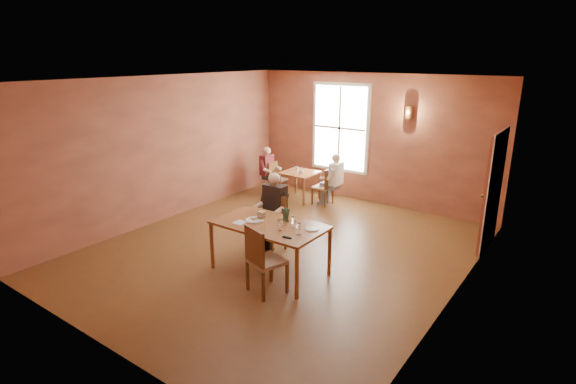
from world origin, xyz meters
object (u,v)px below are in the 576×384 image
Objects in this scene: chair_empty at (267,259)px; chair_diner_maroon at (278,179)px; chair_diner_white at (323,186)px; diner_white at (324,180)px; chair_diner_main at (270,225)px; main_table at (270,248)px; second_table at (300,186)px; diner_main at (269,216)px; diner_maroon at (277,172)px.

chair_empty is 1.28× the size of chair_diner_maroon.
chair_diner_white is 1.30m from chair_diner_maroon.
diner_white reaches higher than chair_diner_white.
chair_diner_main is 0.94× the size of chair_empty.
chair_diner_main is 1.47m from chair_empty.
main_table is 3.85m from second_table.
diner_maroon is (-1.93, 2.81, -0.09)m from diner_main.
chair_diner_white reaches higher than main_table.
diner_maroon reaches higher than main_table.
chair_diner_main is 0.17m from diner_main.
diner_main reaches higher than chair_diner_maroon.
diner_main is (-0.50, 0.62, 0.25)m from main_table.
diner_main is 3.09m from second_table.
chair_empty is at bearing -159.69° from chair_diner_white.
diner_main is 1.72× the size of second_table.
diner_main is 1.46m from chair_empty.
second_table is 0.65× the size of diner_white.
second_table is 0.94× the size of chair_diner_maroon.
main_table is 2.00× the size of chair_diner_white.
diner_white is 1.45× the size of chair_diner_maroon.
chair_diner_maroon is (-1.30, 0.00, -0.03)m from chair_diner_white.
diner_main is 3.40m from chair_diner_maroon.
diner_white is 1.03× the size of diner_maroon.
chair_diner_white is (-0.60, 2.81, -0.22)m from diner_main.
chair_diner_white is 1.34m from diner_maroon.
diner_maroon is at bearing 90.00° from chair_diner_white.
second_table is (-2.12, 3.96, -0.18)m from chair_empty.
chair_diner_white is at bearing 90.00° from chair_diner_maroon.
chair_diner_main reaches higher than chair_diner_maroon.
diner_main is 2.88m from chair_diner_white.
chair_empty is at bearing 35.20° from diner_maroon.
chair_diner_white is at bearing 90.00° from diner_white.
diner_white reaches higher than second_table.
diner_maroon is at bearing 143.00° from chair_empty.
chair_diner_maroon reaches higher than second_table.
chair_diner_maroon is (-1.90, 2.81, -0.26)m from diner_main.
main_table is at bearing -62.97° from second_table.
diner_white is at bearing 0.00° from second_table.
diner_white is at bearing 90.00° from chair_diner_maroon.
chair_diner_maroon is at bearing -55.92° from diner_main.
diner_main is at bearing -167.97° from chair_diner_white.
diner_white is (0.68, 0.00, 0.25)m from second_table.
diner_maroon is (-1.36, 0.00, -0.02)m from diner_white.
chair_empty is at bearing -160.07° from diner_white.
chair_empty is (0.87, -1.19, 0.03)m from chair_diner_main.
diner_main reaches higher than chair_empty.
main_table is 0.84m from diner_main.
chair_empty reaches higher than second_table.
chair_diner_white is at bearing 0.00° from second_table.
main_table is at bearing -162.68° from diner_white.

